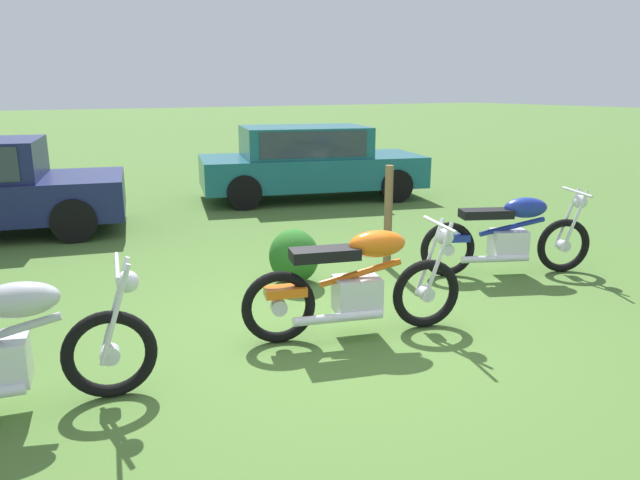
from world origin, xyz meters
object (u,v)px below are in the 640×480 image
car_teal (309,159)px  shrub_low (294,256)px  motorcycle_blue (509,235)px  fence_post_wooden (388,217)px  motorcycle_orange (358,283)px

car_teal → shrub_low: size_ratio=7.51×
motorcycle_blue → shrub_low: bearing=-179.6°
car_teal → fence_post_wooden: 4.88m
motorcycle_blue → shrub_low: (-2.36, 1.00, -0.17)m
car_teal → shrub_low: (-2.74, -4.58, -0.49)m
motorcycle_orange → shrub_low: 1.62m
car_teal → motorcycle_orange: bearing=-99.8°
motorcycle_blue → car_teal: (0.38, 5.59, 0.32)m
car_teal → shrub_low: bearing=-105.3°
motorcycle_orange → fence_post_wooden: (1.46, 1.53, 0.15)m
motorcycle_orange → fence_post_wooden: fence_post_wooden is taller
motorcycle_blue → fence_post_wooden: size_ratio=1.54×
motorcycle_blue → car_teal: 5.61m
motorcycle_blue → fence_post_wooden: fence_post_wooden is taller
motorcycle_blue → shrub_low: size_ratio=3.15×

